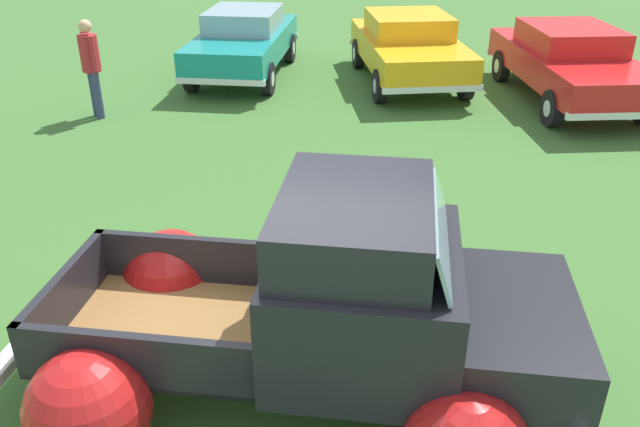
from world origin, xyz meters
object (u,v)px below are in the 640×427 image
(show_car_1, at_px, (409,46))
(show_car_2, at_px, (570,61))
(show_car_0, at_px, (244,40))
(spectator_0, at_px, (91,63))
(vintage_pickup_truck, at_px, (332,321))

(show_car_1, distance_m, show_car_2, 3.26)
(show_car_0, bearing_deg, show_car_2, 81.70)
(show_car_1, bearing_deg, show_car_2, 60.71)
(show_car_0, bearing_deg, spectator_0, -33.37)
(show_car_2, bearing_deg, vintage_pickup_truck, -33.71)
(vintage_pickup_truck, bearing_deg, show_car_1, 87.39)
(vintage_pickup_truck, distance_m, show_car_0, 10.30)
(show_car_1, relative_size, spectator_0, 2.56)
(spectator_0, bearing_deg, show_car_2, -28.82)
(vintage_pickup_truck, relative_size, show_car_2, 0.96)
(show_car_0, relative_size, show_car_2, 0.88)
(vintage_pickup_truck, distance_m, show_car_1, 9.78)
(vintage_pickup_truck, xyz_separation_m, show_car_0, (-3.72, 9.61, 0.02))
(show_car_2, bearing_deg, spectator_0, -87.22)
(vintage_pickup_truck, relative_size, show_car_0, 1.09)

